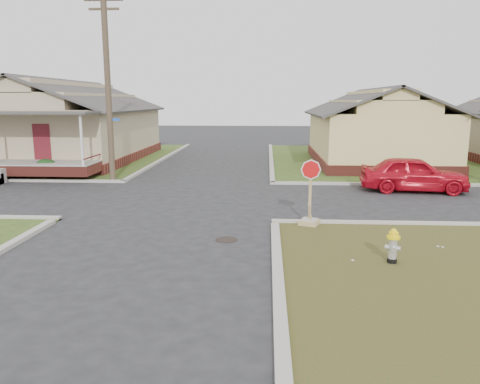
# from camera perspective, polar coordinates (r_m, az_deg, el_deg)

# --- Properties ---
(ground) EXTENTS (120.00, 120.00, 0.00)m
(ground) POSITION_cam_1_polar(r_m,az_deg,el_deg) (14.21, -10.39, -5.02)
(ground) COLOR #242426
(ground) RESTS_ON ground
(verge_far_left) EXTENTS (19.00, 19.00, 0.05)m
(verge_far_left) POSITION_cam_1_polar(r_m,az_deg,el_deg) (35.47, -24.15, 3.88)
(verge_far_left) COLOR #324719
(verge_far_left) RESTS_ON ground
(curbs) EXTENTS (80.00, 40.00, 0.12)m
(curbs) POSITION_cam_1_polar(r_m,az_deg,el_deg) (18.96, -6.85, -0.85)
(curbs) COLOR #AAA69A
(curbs) RESTS_ON ground
(manhole) EXTENTS (0.64, 0.64, 0.01)m
(manhole) POSITION_cam_1_polar(r_m,az_deg,el_deg) (13.38, -1.66, -5.83)
(manhole) COLOR black
(manhole) RESTS_ON ground
(corner_house) EXTENTS (10.10, 15.50, 5.30)m
(corner_house) POSITION_cam_1_polar(r_m,az_deg,el_deg) (32.81, -20.83, 7.57)
(corner_house) COLOR maroon
(corner_house) RESTS_ON ground
(side_house_yellow) EXTENTS (7.60, 11.60, 4.70)m
(side_house_yellow) POSITION_cam_1_polar(r_m,az_deg,el_deg) (30.54, 16.09, 7.47)
(side_house_yellow) COLOR maroon
(side_house_yellow) RESTS_ON ground
(utility_pole) EXTENTS (1.80, 0.28, 9.00)m
(utility_pole) POSITION_cam_1_polar(r_m,az_deg,el_deg) (23.41, -15.82, 12.57)
(utility_pole) COLOR #3F3224
(utility_pole) RESTS_ON ground
(fire_hydrant) EXTENTS (0.32, 0.32, 0.85)m
(fire_hydrant) POSITION_cam_1_polar(r_m,az_deg,el_deg) (11.87, 18.15, -6.04)
(fire_hydrant) COLOR black
(fire_hydrant) RESTS_ON ground
(stop_sign) EXTENTS (0.59, 0.57, 2.07)m
(stop_sign) POSITION_cam_1_polar(r_m,az_deg,el_deg) (14.86, 8.49, -2.26)
(stop_sign) COLOR tan
(stop_sign) RESTS_ON ground
(red_sedan) EXTENTS (4.66, 2.27, 1.53)m
(red_sedan) POSITION_cam_1_polar(r_m,az_deg,el_deg) (21.63, 20.43, 2.08)
(red_sedan) COLOR red
(red_sedan) RESTS_ON ground
(hedge_right) EXTENTS (1.32, 1.09, 1.01)m
(hedge_right) POSITION_cam_1_polar(r_m,az_deg,el_deg) (25.43, -22.55, 2.70)
(hedge_right) COLOR #163C16
(hedge_right) RESTS_ON verge_far_left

